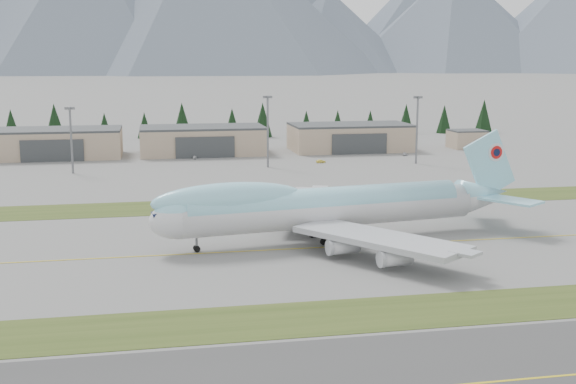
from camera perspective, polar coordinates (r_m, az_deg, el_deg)
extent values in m
plane|color=slate|center=(141.94, 3.79, -4.35)|extent=(7000.00, 7000.00, 0.00)
cube|color=#344619|center=(107.22, 8.96, -9.36)|extent=(400.00, 14.00, 0.08)
cube|color=#344619|center=(184.73, 0.28, -0.89)|extent=(400.00, 18.00, 0.08)
cube|color=#323232|center=(86.71, 14.46, -14.47)|extent=(400.00, 32.00, 0.04)
cube|color=gold|center=(141.94, 3.79, -4.35)|extent=(400.00, 0.40, 0.02)
cube|color=gold|center=(86.71, 14.46, -14.47)|extent=(400.00, 0.40, 0.02)
cylinder|color=silver|center=(145.71, 3.32, -1.39)|extent=(61.78, 15.93, 7.13)
cylinder|color=#92DAEF|center=(145.04, 2.93, -0.91)|extent=(57.36, 14.75, 6.58)
ellipsoid|color=silver|center=(137.18, -8.63, -2.23)|extent=(12.31, 8.70, 7.13)
ellipsoid|color=#92DAEF|center=(136.90, -8.64, -1.69)|extent=(10.31, 7.36, 6.04)
ellipsoid|color=#92DAEF|center=(138.56, -4.65, -0.59)|extent=(30.82, 10.36, 6.58)
cube|color=#0C1433|center=(136.26, -10.23, -1.75)|extent=(2.74, 3.16, 1.42)
cone|color=silver|center=(162.77, 15.18, -0.50)|extent=(14.03, 8.81, 6.98)
cone|color=#92DAEF|center=(162.54, 15.21, -0.04)|extent=(12.85, 8.04, 6.36)
cube|color=#92DAEF|center=(162.21, 15.63, 2.11)|extent=(13.23, 2.57, 15.13)
cylinder|color=silver|center=(162.98, 15.97, 3.07)|extent=(3.94, 0.79, 3.95)
cylinder|color=red|center=(163.07, 15.94, 3.07)|extent=(2.85, 0.63, 2.85)
cylinder|color=#0C1433|center=(163.15, 15.92, 3.08)|extent=(1.66, 0.45, 1.64)
cube|color=#92DAEF|center=(169.23, 14.56, 0.16)|extent=(9.76, 13.44, 0.50)
cube|color=#92DAEF|center=(158.65, 17.18, -0.63)|extent=(12.12, 13.69, 0.50)
cube|color=#ADAFB5|center=(163.38, 1.61, -0.80)|extent=(20.89, 34.48, 1.10)
cube|color=#ADAFB5|center=(130.97, 7.23, -3.68)|extent=(27.87, 32.67, 1.10)
cylinder|color=silver|center=(158.07, 0.46, -1.95)|extent=(6.04, 3.54, 2.74)
cylinder|color=silver|center=(169.24, 1.02, -1.13)|extent=(6.04, 3.54, 2.74)
cylinder|color=silver|center=(133.26, 4.42, -4.31)|extent=(6.04, 3.54, 2.74)
cylinder|color=silver|center=(126.65, 8.51, -5.18)|extent=(6.04, 3.54, 2.74)
cylinder|color=slate|center=(138.96, -7.23, -4.17)|extent=(0.55, 0.55, 2.63)
cylinder|color=slate|center=(149.16, 2.24, -3.05)|extent=(0.70, 0.70, 2.85)
cylinder|color=slate|center=(143.23, 3.20, -3.62)|extent=(0.70, 0.70, 2.85)
cylinder|color=slate|center=(151.19, 4.18, -2.89)|extent=(0.70, 0.70, 2.85)
cylinder|color=slate|center=(145.34, 5.20, -3.44)|extent=(0.70, 0.70, 2.85)
cylinder|color=black|center=(138.72, -7.19, -4.50)|extent=(1.25, 0.55, 1.21)
cylinder|color=black|center=(139.56, -7.26, -4.41)|extent=(1.25, 0.55, 1.21)
cylinder|color=black|center=(149.34, 2.24, -3.34)|extent=(1.38, 0.73, 1.32)
cylinder|color=black|center=(143.41, 3.19, -3.92)|extent=(1.38, 0.73, 1.32)
cylinder|color=black|center=(151.37, 4.17, -3.17)|extent=(1.38, 0.73, 1.32)
cylinder|color=black|center=(145.53, 5.20, -3.74)|extent=(1.38, 0.73, 1.32)
cube|color=tan|center=(286.67, -17.82, 3.63)|extent=(48.00, 26.00, 10.00)
cube|color=#36393B|center=(286.14, -17.88, 4.71)|extent=(48.00, 26.00, 0.80)
cube|color=#36393B|center=(273.67, -18.13, 3.11)|extent=(22.08, 0.60, 8.00)
cube|color=tan|center=(285.20, -6.77, 4.02)|extent=(48.00, 26.00, 10.00)
cube|color=#36393B|center=(284.67, -6.79, 5.10)|extent=(48.00, 26.00, 0.80)
cube|color=#36393B|center=(272.13, -6.56, 3.52)|extent=(22.08, 0.60, 8.00)
cube|color=tan|center=(295.51, 4.95, 4.27)|extent=(48.00, 26.00, 10.00)
cube|color=#36393B|center=(294.99, 4.96, 5.32)|extent=(48.00, 26.00, 0.80)
cube|color=#36393B|center=(282.92, 5.67, 3.79)|extent=(22.08, 0.60, 8.00)
cube|color=tan|center=(311.10, 13.97, 4.03)|extent=(14.00, 12.00, 7.00)
cube|color=#36393B|center=(310.72, 14.00, 4.73)|extent=(14.00, 12.00, 0.60)
cylinder|color=slate|center=(242.73, -16.74, 3.83)|extent=(0.70, 0.70, 20.63)
cube|color=slate|center=(241.84, -16.87, 6.35)|extent=(3.20, 3.20, 0.80)
cylinder|color=slate|center=(246.35, -1.61, 4.69)|extent=(0.70, 0.70, 23.52)
cube|color=slate|center=(245.46, -1.62, 7.51)|extent=(3.20, 3.20, 0.80)
cylinder|color=slate|center=(258.84, 10.15, 4.75)|extent=(0.70, 0.70, 23.00)
cube|color=slate|center=(258.00, 10.23, 7.38)|extent=(3.20, 3.20, 0.80)
imported|color=silver|center=(270.78, -7.37, 2.61)|extent=(1.55, 3.46, 1.15)
imported|color=gold|center=(258.36, 2.61, 2.32)|extent=(3.57, 1.69, 1.13)
imported|color=#97989C|center=(281.91, 9.23, 2.87)|extent=(2.18, 3.99, 1.10)
cone|color=black|center=(348.80, -21.03, 4.94)|extent=(8.24, 8.24, 14.72)
cone|color=black|center=(351.34, -17.96, 5.32)|extent=(9.34, 9.34, 16.69)
cone|color=black|center=(346.47, -14.29, 5.08)|extent=(6.93, 6.93, 12.38)
cone|color=black|center=(346.99, -11.27, 5.20)|extent=(6.91, 6.91, 12.33)
cone|color=black|center=(345.72, -8.37, 5.64)|extent=(9.37, 9.37, 16.74)
cone|color=black|center=(346.66, -4.43, 5.49)|extent=(7.76, 7.76, 13.85)
cone|color=black|center=(347.15, -2.01, 5.73)|extent=(9.17, 9.17, 16.38)
cone|color=black|center=(351.60, 1.45, 5.46)|extent=(6.92, 6.92, 12.35)
cone|color=black|center=(354.88, 3.94, 5.49)|extent=(6.96, 6.96, 12.43)
cone|color=black|center=(359.25, 6.52, 5.48)|extent=(6.80, 6.80, 12.14)
cone|color=black|center=(372.11, 9.31, 5.78)|extent=(8.21, 8.21, 14.66)
cone|color=black|center=(373.90, 12.24, 5.67)|extent=(8.02, 8.02, 14.32)
cone|color=black|center=(383.28, 15.21, 5.84)|extent=(9.38, 9.38, 16.74)
cone|color=#4C5766|center=(2438.59, 3.15, 12.61)|extent=(601.64, 601.64, 268.56)
cone|color=white|center=(2443.17, 3.17, 14.49)|extent=(228.62, 228.62, 107.43)
cone|color=#4C5766|center=(2608.45, 12.93, 13.21)|extent=(840.70, 840.70, 359.27)
cone|color=#4C5766|center=(3043.27, -14.31, 13.58)|extent=(903.90, 903.90, 451.95)
cone|color=#4C5766|center=(3087.41, -0.83, 14.37)|extent=(1019.58, 1019.58, 509.79)
cone|color=#4C5766|center=(3281.82, 11.66, 13.90)|extent=(1013.74, 1013.74, 506.87)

